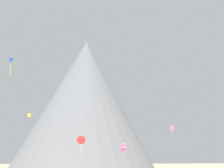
{
  "coord_description": "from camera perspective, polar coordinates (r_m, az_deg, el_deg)",
  "views": [
    {
      "loc": [
        -9.92,
        -33.77,
        4.08
      ],
      "look_at": [
        1.38,
        37.13,
        24.34
      ],
      "focal_mm": 42.6,
      "sensor_mm": 36.0,
      "label": 1
    }
  ],
  "objects": [
    {
      "name": "kite_pink_low",
      "position": [
        70.34,
        2.47,
        -13.17
      ],
      "size": [
        1.33,
        1.36,
        3.6
      ],
      "rotation": [
        0.0,
        0.0,
        3.64
      ],
      "color": "pink"
    },
    {
      "name": "kite_red_low",
      "position": [
        76.13,
        -6.63,
        -11.85
      ],
      "size": [
        2.48,
        0.76,
        4.93
      ],
      "rotation": [
        0.0,
        0.0,
        6.15
      ],
      "color": "red"
    },
    {
      "name": "kite_yellow_mid",
      "position": [
        76.08,
        -17.27,
        -6.45
      ],
      "size": [
        0.86,
        0.91,
        0.88
      ],
      "rotation": [
        0.0,
        0.0,
        6.17
      ],
      "color": "yellow"
    },
    {
      "name": "kite_blue_high",
      "position": [
        67.36,
        -20.89,
        4.79
      ],
      "size": [
        1.01,
        1.01,
        4.54
      ],
      "rotation": [
        0.0,
        0.0,
        5.4
      ],
      "color": "blue"
    },
    {
      "name": "kite_magenta_low",
      "position": [
        76.88,
        2.36,
        -13.79
      ],
      "size": [
        1.16,
        1.08,
        1.29
      ],
      "rotation": [
        0.0,
        0.0,
        1.59
      ],
      "color": "#D1339E"
    },
    {
      "name": "rock_massif",
      "position": [
        118.38,
        -5.37,
        -5.0
      ],
      "size": [
        67.21,
        67.21,
        57.93
      ],
      "color": "slate",
      "rests_on": "ground_plane"
    },
    {
      "name": "kite_gold_mid",
      "position": [
        68.88,
        13.2,
        0.78
      ],
      "size": [
        1.07,
        1.49,
        4.06
      ],
      "rotation": [
        0.0,
        0.0,
        4.32
      ],
      "color": "gold"
    },
    {
      "name": "kite_green_mid",
      "position": [
        72.69,
        5.25,
        -1.23
      ],
      "size": [
        0.64,
        0.96,
        1.49
      ],
      "rotation": [
        0.0,
        0.0,
        3.5
      ],
      "color": "green"
    },
    {
      "name": "kite_rainbow_low",
      "position": [
        86.14,
        12.74,
        -9.39
      ],
      "size": [
        0.77,
        0.58,
        3.63
      ],
      "rotation": [
        0.0,
        0.0,
        1.99
      ],
      "color": "#E5668C"
    }
  ]
}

